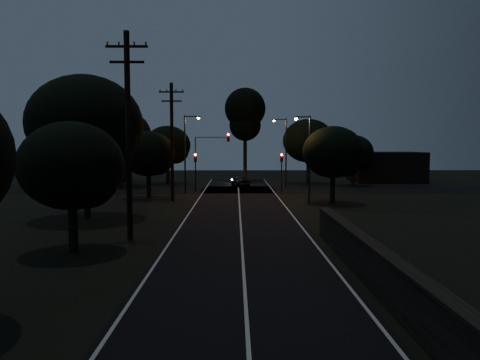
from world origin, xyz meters
name	(u,v)px	position (x,y,z in m)	size (l,w,h in m)	color
road_surface	(239,202)	(0.00, 31.12, 0.01)	(60.00, 70.00, 0.03)	black
utility_pole_mid	(128,132)	(-6.00, 15.00, 5.74)	(2.20, 0.30, 11.00)	black
utility_pole_far	(172,140)	(-6.00, 32.00, 5.48)	(2.20, 0.30, 10.50)	black
tree_left_b	(74,168)	(-7.83, 11.90, 4.01)	(4.87, 4.87, 6.19)	black
tree_left_c	(88,126)	(-10.23, 21.84, 6.32)	(7.73, 7.73, 9.77)	black
tree_left_d	(150,155)	(-8.32, 33.90, 4.10)	(4.99, 4.99, 6.33)	black
tree_far_nw	(169,146)	(-8.79, 49.88, 4.80)	(5.85, 5.85, 7.41)	black
tree_far_w	(122,136)	(-13.74, 45.85, 6.00)	(7.24, 7.24, 9.23)	black
tree_far_ne	(310,142)	(9.23, 49.87, 5.36)	(6.55, 6.55, 8.28)	black
tree_far_e	(355,153)	(14.17, 46.90, 4.01)	(4.88, 4.88, 6.19)	black
tree_right_a	(335,153)	(8.18, 29.89, 4.31)	(5.23, 5.23, 6.64)	black
tall_pine	(245,114)	(1.00, 55.00, 9.21)	(5.63, 5.63, 12.79)	black
building_left	(87,166)	(-20.00, 52.00, 2.20)	(10.00, 8.00, 4.40)	black
building_right	(386,167)	(20.00, 53.00, 2.00)	(9.00, 7.00, 4.00)	black
signal_left	(196,165)	(-4.60, 39.99, 2.84)	(0.28, 0.35, 4.10)	black
signal_right	(282,165)	(4.60, 39.99, 2.84)	(0.28, 0.35, 4.10)	black
signal_mast	(211,151)	(-2.91, 39.99, 4.34)	(3.70, 0.35, 6.25)	black
streetlight_a	(187,149)	(-5.31, 38.00, 4.64)	(1.66, 0.26, 8.00)	black
streetlight_b	(284,148)	(5.31, 44.00, 4.64)	(1.66, 0.26, 8.00)	black
streetlight_c	(308,153)	(5.83, 30.00, 4.35)	(1.46, 0.26, 7.50)	black
car	(241,181)	(0.28, 46.00, 0.66)	(1.56, 3.87, 1.32)	black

